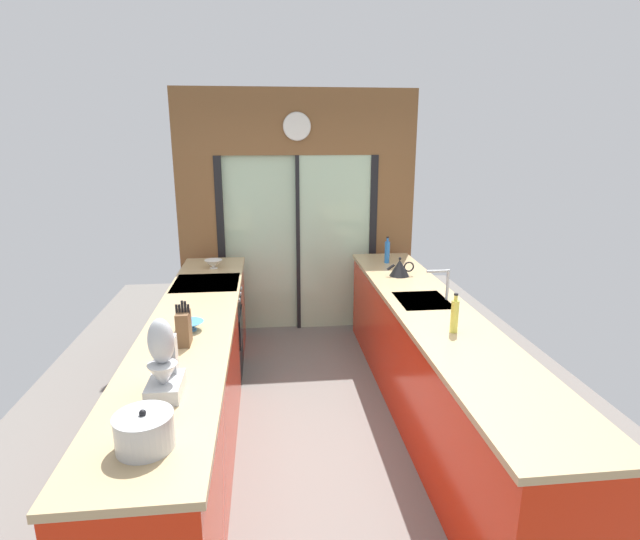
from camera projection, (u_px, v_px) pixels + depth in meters
The scene contains 14 objects.
ground_plane at pixel (313, 406), 4.23m from camera, with size 5.04×7.60×0.02m, color slate.
back_wall_unit at pixel (297, 199), 5.56m from camera, with size 2.64×0.12×2.70m.
left_counter_run at pixel (193, 388), 3.56m from camera, with size 0.62×3.80×0.92m.
right_counter_run at pixel (432, 365), 3.92m from camera, with size 0.62×3.80×0.92m.
sink_faucet at pixel (444, 280), 4.01m from camera, with size 0.19×0.02×0.25m.
oven_range at pixel (209, 330), 4.64m from camera, with size 0.60×0.60×0.92m.
mixing_bowl_near at pixel (190, 326), 3.40m from camera, with size 0.19×0.19×0.06m.
mixing_bowl_far at pixel (213, 264), 4.98m from camera, with size 0.18×0.18×0.09m.
knife_block at pixel (184, 328), 3.15m from camera, with size 0.09×0.14×0.29m.
stand_mixer at pixel (164, 365), 2.53m from camera, with size 0.17×0.27×0.42m.
stock_pot at pixel (144, 431), 2.11m from camera, with size 0.25×0.25×0.18m.
kettle at pixel (400, 268), 4.71m from camera, with size 0.26×0.19×0.18m.
soap_bottle_near at pixel (455, 316), 3.35m from camera, with size 0.05×0.05×0.27m.
soap_bottle_far at pixel (387, 252), 5.18m from camera, with size 0.05×0.05×0.28m.
Camera 1 is at (-0.35, -3.17, 2.21)m, focal length 28.00 mm.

